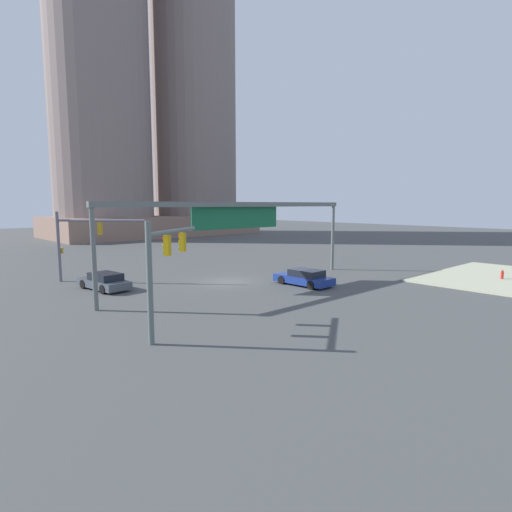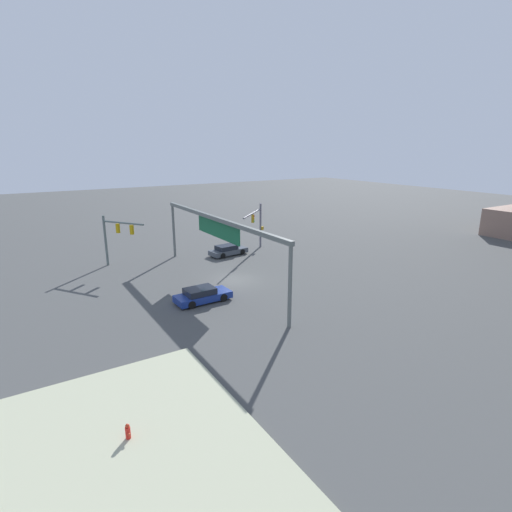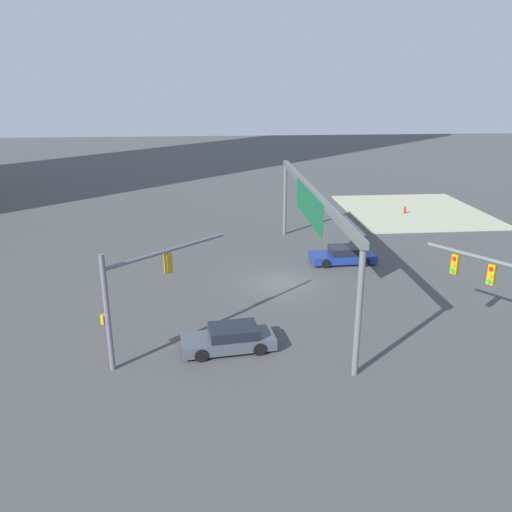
{
  "view_description": "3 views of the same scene",
  "coord_description": "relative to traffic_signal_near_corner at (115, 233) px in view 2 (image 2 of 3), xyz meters",
  "views": [
    {
      "loc": [
        -19.66,
        -24.77,
        6.03
      ],
      "look_at": [
        1.49,
        -1.61,
        2.07
      ],
      "focal_mm": 28.77,
      "sensor_mm": 36.0,
      "label": 1
    },
    {
      "loc": [
        31.62,
        -17.3,
        12.25
      ],
      "look_at": [
        -0.06,
        2.44,
        1.99
      ],
      "focal_mm": 28.12,
      "sensor_mm": 36.0,
      "label": 2
    },
    {
      "loc": [
        -30.21,
        4.39,
        12.33
      ],
      "look_at": [
        -2.46,
        1.91,
        2.74
      ],
      "focal_mm": 35.74,
      "sensor_mm": 36.0,
      "label": 3
    }
  ],
  "objects": [
    {
      "name": "traffic_signal_opposite_side",
      "position": [
        1.86,
        16.15,
        0.05
      ],
      "size": [
        4.91,
        5.59,
        5.48
      ],
      "rotation": [
        0.0,
        0.0,
        -0.83
      ],
      "color": "slate",
      "rests_on": "ground"
    },
    {
      "name": "sidewalk_corner",
      "position": [
        27.93,
        -7.32,
        -3.5
      ],
      "size": [
        14.56,
        13.14,
        0.15
      ],
      "primitive_type": "cube",
      "color": "#AFB291",
      "rests_on": "ground"
    },
    {
      "name": "fire_hydrant_on_curb",
      "position": [
        26.78,
        -5.98,
        -3.09
      ],
      "size": [
        0.33,
        0.22,
        0.71
      ],
      "color": "red",
      "rests_on": "sidewalk_corner"
    },
    {
      "name": "sedan_car_approaching",
      "position": [
        2.07,
        12.02,
        -3.0
      ],
      "size": [
        2.32,
        4.65,
        1.21
      ],
      "rotation": [
        0.0,
        0.0,
        1.69
      ],
      "color": "#464D56",
      "rests_on": "ground"
    },
    {
      "name": "traffic_signal_near_corner",
      "position": [
        0.0,
        0.0,
        0.0
      ],
      "size": [
        4.38,
        3.1,
        5.34
      ],
      "rotation": [
        0.0,
        0.0,
        0.6
      ],
      "color": "slate",
      "rests_on": "ground"
    },
    {
      "name": "sedan_car_waiting_far",
      "position": [
        13.77,
        3.42,
        -3.0
      ],
      "size": [
        2.07,
        4.59,
        1.21
      ],
      "rotation": [
        0.0,
        0.0,
        1.6
      ],
      "color": "navy",
      "rests_on": "ground"
    },
    {
      "name": "ground_plane",
      "position": [
        10.35,
        8.31,
        -3.58
      ],
      "size": [
        187.28,
        187.28,
        0.0
      ],
      "primitive_type": "plane",
      "color": "#484A49"
    },
    {
      "name": "overhead_sign_gantry",
      "position": [
        10.29,
        6.64,
        1.66
      ],
      "size": [
        22.38,
        0.43,
        6.21
      ],
      "color": "#5D6461",
      "rests_on": "ground"
    }
  ]
}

